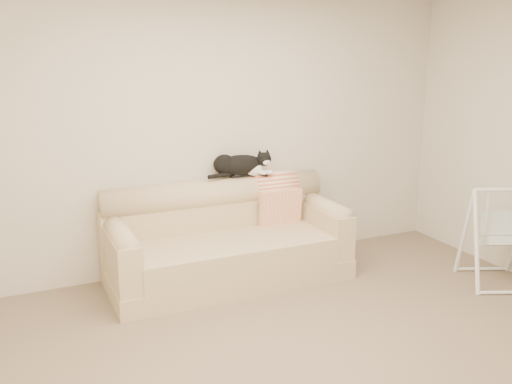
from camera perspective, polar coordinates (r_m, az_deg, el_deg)
ground_plane at (r=4.19m, az=6.32°, el=-16.14°), size 5.00×5.00×0.00m
room_shell at (r=3.66m, az=6.98°, el=4.93°), size 5.04×4.04×2.60m
sofa at (r=5.34m, az=-3.07°, el=-5.03°), size 2.20×0.93×0.90m
remote_a at (r=5.50m, az=-1.68°, el=1.63°), size 0.18×0.06×0.03m
remote_b at (r=5.55m, az=0.29°, el=1.72°), size 0.17×0.14×0.02m
tuxedo_cat at (r=5.48m, az=-1.55°, el=2.74°), size 0.66×0.30×0.26m
throw_blanket at (r=5.67m, az=1.82°, el=0.09°), size 0.44×0.38×0.58m
baby_swing at (r=5.64m, az=23.04°, el=-4.04°), size 0.73×0.75×0.91m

